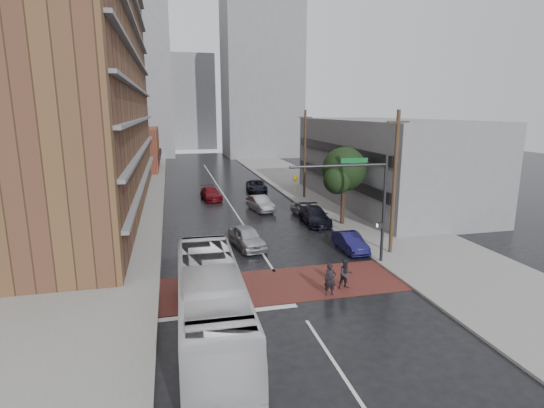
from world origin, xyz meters
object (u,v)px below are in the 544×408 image
car_travel_c (211,193)px  transit_bus (211,302)px  car_parked_mid (315,216)px  car_travel_a (247,237)px  car_travel_b (260,203)px  pedestrian_a (330,280)px  suv_travel (257,186)px  pedestrian_b (346,274)px  car_parked_far (305,209)px  car_parked_near (350,242)px

car_travel_c → transit_bus: bearing=-102.1°
transit_bus → car_travel_c: transit_bus is taller
car_parked_mid → car_travel_a: bearing=-140.0°
transit_bus → car_parked_mid: size_ratio=2.33×
car_travel_b → car_parked_mid: size_ratio=0.89×
car_travel_a → car_parked_mid: (7.11, 5.32, -0.05)m
transit_bus → pedestrian_a: bearing=23.6°
car_travel_a → suv_travel: (5.05, 21.47, -0.07)m
pedestrian_b → car_travel_b: bearing=89.2°
car_travel_a → suv_travel: 22.05m
transit_bus → car_parked_far: 23.03m
pedestrian_b → car_travel_a: size_ratio=0.37×
pedestrian_a → car_parked_mid: pedestrian_a is taller
pedestrian_b → car_parked_mid: 14.20m
pedestrian_a → car_parked_mid: size_ratio=0.36×
pedestrian_b → car_travel_c: 27.21m
pedestrian_a → car_parked_far: size_ratio=0.48×
transit_bus → car_parked_near: transit_bus is taller
car_travel_a → car_parked_far: 10.92m
car_travel_c → car_parked_far: car_travel_c is taller
car_parked_near → car_parked_far: bearing=89.7°
car_travel_c → suv_travel: size_ratio=0.91×
car_parked_near → transit_bus: bearing=-139.0°
suv_travel → pedestrian_b: bearing=-85.3°
transit_bus → car_travel_a: (3.77, 11.99, -0.85)m
car_parked_mid → transit_bus: bearing=-118.9°
car_parked_mid → car_parked_far: size_ratio=1.33×
car_travel_a → car_travel_b: 11.90m
car_travel_b → car_parked_far: size_ratio=1.19×
car_parked_near → car_travel_b: bearing=104.7°
car_travel_c → car_parked_near: bearing=-75.5°
transit_bus → car_travel_b: size_ratio=2.61×
car_travel_c → pedestrian_b: bearing=-86.0°
transit_bus → pedestrian_b: (7.91, 3.42, -0.79)m
transit_bus → suv_travel: 34.61m
car_travel_b → suv_travel: car_travel_b is taller
car_parked_near → pedestrian_a: bearing=-121.8°
pedestrian_a → car_travel_b: size_ratio=0.40×
car_travel_a → car_parked_far: car_travel_a is taller
transit_bus → car_parked_mid: (10.88, 17.31, -0.91)m
suv_travel → car_parked_mid: car_parked_mid is taller
transit_bus → car_travel_a: size_ratio=2.55×
transit_bus → car_travel_c: 30.30m
car_travel_c → car_parked_far: (8.03, -9.88, -0.03)m
car_travel_b → pedestrian_b: bearing=-97.4°
car_parked_far → car_travel_a: bearing=-140.9°
car_parked_near → car_parked_mid: 7.76m
transit_bus → car_parked_far: (10.88, 20.27, -0.99)m
pedestrian_b → suv_travel: 30.05m
suv_travel → car_parked_mid: (2.06, -16.15, 0.02)m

